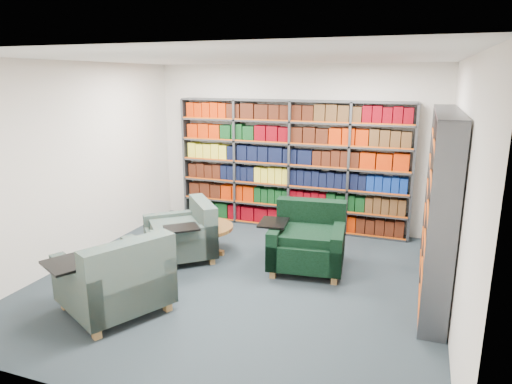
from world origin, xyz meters
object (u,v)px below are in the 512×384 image
(chair_teal_front, at_px, (118,282))
(coffee_table, at_px, (203,231))
(chair_green_right, at_px, (308,242))
(chair_teal_left, at_px, (186,236))

(chair_teal_front, bearing_deg, coffee_table, 87.75)
(chair_teal_front, relative_size, coffee_table, 1.52)
(chair_green_right, height_order, chair_teal_front, chair_teal_front)
(chair_green_right, distance_m, chair_teal_front, 2.62)
(chair_green_right, xyz_separation_m, chair_teal_front, (-1.67, -2.01, 0.02))
(coffee_table, bearing_deg, chair_teal_front, -92.25)
(chair_teal_left, distance_m, chair_teal_front, 1.70)
(chair_green_right, bearing_deg, chair_teal_left, -170.06)
(chair_teal_left, xyz_separation_m, coffee_table, (0.15, 0.25, 0.01))
(chair_green_right, bearing_deg, coffee_table, -177.94)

